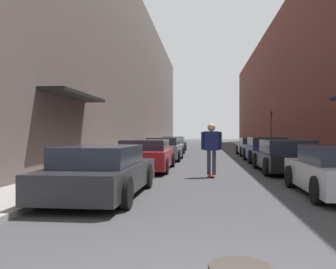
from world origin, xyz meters
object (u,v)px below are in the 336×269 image
Objects in this scene: parked_car_left_2 at (164,149)px; parked_car_left_3 at (170,147)px; traffic_light at (271,126)px; parked_car_right_2 at (266,150)px; parked_car_right_3 at (252,147)px; parked_car_left_1 at (146,155)px; parked_car_right_1 at (286,157)px; parked_car_left_0 at (102,172)px; skateboarder at (211,144)px; parked_car_left_4 at (174,144)px; manhole_cover at (240,267)px.

parked_car_left_2 reaches higher than parked_car_left_3.
parked_car_right_2 is at bearing -101.18° from traffic_light.
parked_car_left_2 is 7.43m from parked_car_right_3.
parked_car_right_1 is at bearing -3.31° from parked_car_left_1.
traffic_light reaches higher than parked_car_left_0.
parked_car_right_1 is at bearing -63.78° from parked_car_left_3.
parked_car_right_2 is 2.21× the size of skateboarder.
parked_car_right_2 is 7.52m from skateboarder.
parked_car_left_2 is 1.00× the size of parked_car_right_2.
parked_car_right_3 is (5.69, -5.20, -0.01)m from parked_car_left_4.
parked_car_right_2 is (5.43, -0.80, 0.02)m from parked_car_left_2.
parked_car_right_1 is at bearing 75.25° from manhole_cover.
skateboarder is at bearing -148.12° from parked_car_right_1.
parked_car_left_1 is at bearing -91.27° from parked_car_left_2.
skateboarder is at bearing -113.33° from parked_car_right_2.
parked_car_left_0 reaches higher than parked_car_right_3.
parked_car_right_2 is (5.55, -5.95, 0.06)m from parked_car_left_3.
parked_car_right_2 is 12.62m from traffic_light.
parked_car_right_2 reaches higher than manhole_cover.
traffic_light reaches higher than parked_car_right_2.
parked_car_left_1 is at bearing -90.02° from parked_car_left_3.
parked_car_left_1 is at bearing -139.23° from parked_car_right_2.
parked_car_right_3 is at bearing 76.70° from skateboarder.
traffic_light is (7.98, 6.34, 1.55)m from parked_car_left_3.
parked_car_left_3 is 0.94× the size of parked_car_right_3.
parked_car_left_1 is 5.46m from parked_car_right_1.
parked_car_right_2 is 0.92× the size of parked_car_right_3.
skateboarder is 2.63× the size of manhole_cover.
parked_car_left_0 is 1.16× the size of parked_car_right_2.
parked_car_right_2 is 5.83m from parked_car_right_3.
parked_car_left_0 is 6.78× the size of manhole_cover.
parked_car_right_3 is 1.38× the size of traffic_light.
manhole_cover is at bearing -89.17° from skateboarder.
parked_car_right_3 is (0.14, 10.93, -0.03)m from parked_car_right_1.
skateboarder reaches higher than parked_car_left_4.
parked_car_left_1 is 18.92m from traffic_light.
parked_car_left_3 is at bearing 91.33° from parked_car_left_2.
parked_car_left_1 is at bearing 89.14° from parked_car_left_0.
skateboarder reaches higher than parked_car_right_2.
parked_car_left_4 is at bearing -171.11° from traffic_light.
traffic_light reaches higher than parked_car_right_1.
parked_car_left_0 is at bearing -108.53° from parked_car_right_3.
parked_car_right_1 is at bearing -90.72° from parked_car_right_3.
parked_car_right_1 is at bearing 47.33° from parked_car_left_0.
skateboarder is at bearing -72.27° from parked_car_left_2.
parked_car_left_4 is (-0.11, 5.08, 0.02)m from parked_car_left_3.
parked_car_right_1 is 1.42× the size of traffic_light.
parked_car_left_4 is 1.24× the size of traffic_light.
parked_car_left_0 is 12.47m from parked_car_right_2.
parked_car_left_4 is 8.33m from traffic_light.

